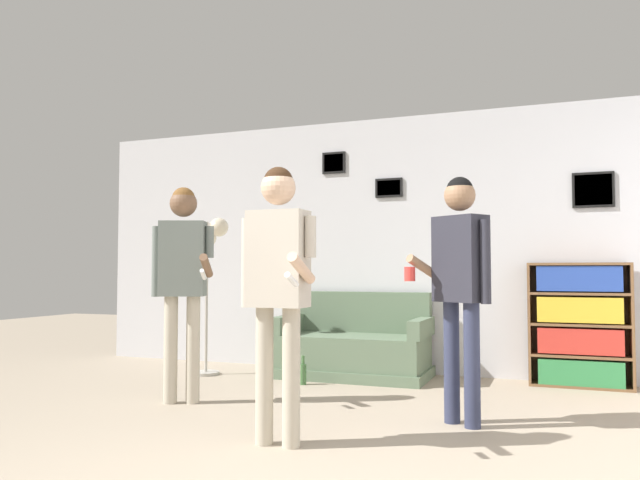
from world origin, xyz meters
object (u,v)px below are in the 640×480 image
at_px(person_player_foreground_left, 183,269).
at_px(person_player_foreground_center, 278,272).
at_px(person_watcher_holding_cup, 460,271).
at_px(bottle_on_floor, 303,373).
at_px(floor_lamp, 207,252).
at_px(couch, 354,348).
at_px(bookshelf, 579,325).

relative_size(person_player_foreground_left, person_player_foreground_center, 1.02).
bearing_deg(person_player_foreground_center, person_watcher_holding_cup, 43.00).
bearing_deg(bottle_on_floor, floor_lamp, 171.50).
distance_m(couch, floor_lamp, 1.81).
relative_size(bookshelf, person_player_foreground_center, 0.67).
height_order(couch, floor_lamp, floor_lamp).
bearing_deg(bottle_on_floor, person_player_foreground_left, -118.51).
bearing_deg(person_player_foreground_center, floor_lamp, 130.08).
xyz_separation_m(person_player_foreground_center, person_watcher_holding_cup, (0.97, 0.91, 0.01)).
bearing_deg(person_watcher_holding_cup, person_player_foreground_left, -178.17).
relative_size(person_player_foreground_center, person_watcher_holding_cup, 0.99).
distance_m(bookshelf, person_watcher_holding_cup, 2.07).
xyz_separation_m(couch, person_watcher_holding_cup, (1.30, -1.64, 0.78)).
bearing_deg(couch, bottle_on_floor, -117.34).
bearing_deg(floor_lamp, couch, 16.40).
relative_size(person_player_foreground_left, bottle_on_floor, 6.49).
relative_size(floor_lamp, person_watcher_holding_cup, 0.94).
relative_size(bookshelf, bottle_on_floor, 4.23).
height_order(person_player_foreground_left, bottle_on_floor, person_player_foreground_left).
bearing_deg(bookshelf, couch, -174.54).
bearing_deg(couch, bookshelf, 5.46).
height_order(bookshelf, person_player_foreground_center, person_player_foreground_center).
distance_m(floor_lamp, person_player_foreground_left, 1.40).
bearing_deg(bookshelf, person_player_foreground_left, -147.70).
xyz_separation_m(couch, person_player_foreground_center, (0.32, -2.55, 0.77)).
bearing_deg(floor_lamp, person_player_foreground_left, -66.83).
bearing_deg(couch, person_watcher_holding_cup, -51.65).
height_order(bookshelf, floor_lamp, floor_lamp).
bearing_deg(person_player_foreground_center, bottle_on_floor, 108.01).
bearing_deg(person_watcher_holding_cup, floor_lamp, 156.32).
xyz_separation_m(floor_lamp, bottle_on_floor, (1.15, -0.17, -1.15)).
bearing_deg(floor_lamp, bottle_on_floor, -8.50).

